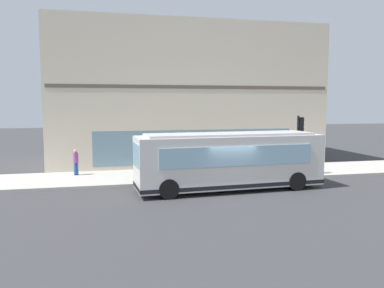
{
  "coord_description": "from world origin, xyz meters",
  "views": [
    {
      "loc": [
        -19.02,
        6.31,
        4.63
      ],
      "look_at": [
        2.59,
        1.39,
        2.33
      ],
      "focal_mm": 36.4,
      "sensor_mm": 36.0,
      "label": 1
    }
  ],
  "objects_px": {
    "traffic_light_near_corner": "(300,134)",
    "pedestrian_near_hydrant": "(76,160)",
    "pedestrian_walking_along_curb": "(208,160)",
    "newspaper_vending_box": "(270,160)",
    "pedestrian_near_building_entrance": "(248,163)",
    "city_bus_nearside": "(229,161)",
    "fire_hydrant": "(184,169)"
  },
  "relations": [
    {
      "from": "traffic_light_near_corner",
      "to": "pedestrian_near_hydrant",
      "type": "distance_m",
      "value": 14.13
    },
    {
      "from": "pedestrian_walking_along_curb",
      "to": "newspaper_vending_box",
      "type": "height_order",
      "value": "pedestrian_walking_along_curb"
    },
    {
      "from": "pedestrian_near_building_entrance",
      "to": "newspaper_vending_box",
      "type": "distance_m",
      "value": 4.66
    },
    {
      "from": "pedestrian_near_hydrant",
      "to": "pedestrian_near_building_entrance",
      "type": "bearing_deg",
      "value": -106.09
    },
    {
      "from": "city_bus_nearside",
      "to": "pedestrian_walking_along_curb",
      "type": "bearing_deg",
      "value": 1.19
    },
    {
      "from": "pedestrian_near_building_entrance",
      "to": "pedestrian_near_hydrant",
      "type": "relative_size",
      "value": 0.95
    },
    {
      "from": "fire_hydrant",
      "to": "pedestrian_near_hydrant",
      "type": "xyz_separation_m",
      "value": [
        1.44,
        6.63,
        0.57
      ]
    },
    {
      "from": "pedestrian_walking_along_curb",
      "to": "pedestrian_near_hydrant",
      "type": "height_order",
      "value": "pedestrian_near_hydrant"
    },
    {
      "from": "traffic_light_near_corner",
      "to": "fire_hydrant",
      "type": "relative_size",
      "value": 5.06
    },
    {
      "from": "city_bus_nearside",
      "to": "newspaper_vending_box",
      "type": "bearing_deg",
      "value": -39.86
    },
    {
      "from": "city_bus_nearside",
      "to": "pedestrian_near_hydrant",
      "type": "bearing_deg",
      "value": 56.44
    },
    {
      "from": "city_bus_nearside",
      "to": "traffic_light_near_corner",
      "type": "xyz_separation_m",
      "value": [
        2.42,
        -5.4,
        1.21
      ]
    },
    {
      "from": "traffic_light_near_corner",
      "to": "pedestrian_walking_along_curb",
      "type": "xyz_separation_m",
      "value": [
        1.55,
        5.48,
        -1.73
      ]
    },
    {
      "from": "pedestrian_near_hydrant",
      "to": "newspaper_vending_box",
      "type": "relative_size",
      "value": 1.81
    },
    {
      "from": "pedestrian_walking_along_curb",
      "to": "pedestrian_near_building_entrance",
      "type": "xyz_separation_m",
      "value": [
        -1.46,
        -2.15,
        -0.0
      ]
    },
    {
      "from": "fire_hydrant",
      "to": "pedestrian_walking_along_curb",
      "type": "bearing_deg",
      "value": -93.01
    },
    {
      "from": "pedestrian_near_hydrant",
      "to": "traffic_light_near_corner",
      "type": "bearing_deg",
      "value": -102.68
    },
    {
      "from": "city_bus_nearside",
      "to": "fire_hydrant",
      "type": "bearing_deg",
      "value": 22.28
    },
    {
      "from": "city_bus_nearside",
      "to": "traffic_light_near_corner",
      "type": "relative_size",
      "value": 2.72
    },
    {
      "from": "pedestrian_near_hydrant",
      "to": "fire_hydrant",
      "type": "bearing_deg",
      "value": -102.29
    },
    {
      "from": "traffic_light_near_corner",
      "to": "pedestrian_near_building_entrance",
      "type": "relative_size",
      "value": 2.43
    },
    {
      "from": "city_bus_nearside",
      "to": "pedestrian_near_building_entrance",
      "type": "height_order",
      "value": "city_bus_nearside"
    },
    {
      "from": "city_bus_nearside",
      "to": "pedestrian_near_building_entrance",
      "type": "distance_m",
      "value": 3.29
    },
    {
      "from": "traffic_light_near_corner",
      "to": "pedestrian_near_building_entrance",
      "type": "height_order",
      "value": "traffic_light_near_corner"
    },
    {
      "from": "fire_hydrant",
      "to": "pedestrian_near_building_entrance",
      "type": "relative_size",
      "value": 0.48
    },
    {
      "from": "pedestrian_near_building_entrance",
      "to": "newspaper_vending_box",
      "type": "height_order",
      "value": "pedestrian_near_building_entrance"
    },
    {
      "from": "fire_hydrant",
      "to": "pedestrian_walking_along_curb",
      "type": "distance_m",
      "value": 1.66
    },
    {
      "from": "fire_hydrant",
      "to": "pedestrian_near_building_entrance",
      "type": "height_order",
      "value": "pedestrian_near_building_entrance"
    },
    {
      "from": "city_bus_nearside",
      "to": "newspaper_vending_box",
      "type": "height_order",
      "value": "city_bus_nearside"
    },
    {
      "from": "pedestrian_near_building_entrance",
      "to": "city_bus_nearside",
      "type": "bearing_deg",
      "value": 140.55
    },
    {
      "from": "traffic_light_near_corner",
      "to": "pedestrian_near_hydrant",
      "type": "bearing_deg",
      "value": 77.32
    },
    {
      "from": "city_bus_nearside",
      "to": "traffic_light_near_corner",
      "type": "distance_m",
      "value": 6.04
    }
  ]
}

